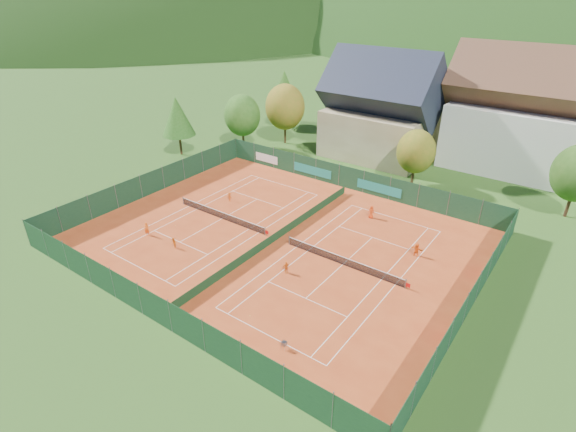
{
  "coord_description": "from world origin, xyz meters",
  "views": [
    {
      "loc": [
        24.95,
        -32.41,
        24.64
      ],
      "look_at": [
        0.0,
        2.0,
        2.0
      ],
      "focal_mm": 28.0,
      "sensor_mm": 36.0,
      "label": 1
    }
  ],
  "objects_px": {
    "player_right_far_b": "(417,250)",
    "player_left_far": "(230,197)",
    "ball_hopper": "(284,343)",
    "player_left_near": "(147,229)",
    "player_right_far_a": "(371,212)",
    "player_left_mid": "(174,243)",
    "chalet": "(381,113)",
    "hotel_block_a": "(527,120)",
    "player_right_near": "(286,267)"
  },
  "relations": [
    {
      "from": "ball_hopper",
      "to": "player_right_near",
      "type": "distance_m",
      "value": 9.84
    },
    {
      "from": "hotel_block_a",
      "to": "player_left_mid",
      "type": "bearing_deg",
      "value": -118.45
    },
    {
      "from": "player_left_far",
      "to": "player_right_near",
      "type": "bearing_deg",
      "value": 144.9
    },
    {
      "from": "hotel_block_a",
      "to": "player_left_far",
      "type": "xyz_separation_m",
      "value": [
        -26.4,
        -31.99,
        -6.8
      ]
    },
    {
      "from": "player_right_far_a",
      "to": "player_left_mid",
      "type": "bearing_deg",
      "value": 47.17
    },
    {
      "from": "player_right_far_a",
      "to": "player_left_far",
      "type": "bearing_deg",
      "value": 15.37
    },
    {
      "from": "chalet",
      "to": "ball_hopper",
      "type": "relative_size",
      "value": 20.25
    },
    {
      "from": "ball_hopper",
      "to": "hotel_block_a",
      "type": "bearing_deg",
      "value": 82.97
    },
    {
      "from": "hotel_block_a",
      "to": "player_left_mid",
      "type": "xyz_separation_m",
      "value": [
        -23.58,
        -43.52,
        -6.79
      ]
    },
    {
      "from": "ball_hopper",
      "to": "player_left_far",
      "type": "relative_size",
      "value": 0.68
    },
    {
      "from": "player_left_far",
      "to": "player_right_far_a",
      "type": "relative_size",
      "value": 0.76
    },
    {
      "from": "player_left_far",
      "to": "chalet",
      "type": "bearing_deg",
      "value": -111.63
    },
    {
      "from": "player_right_far_b",
      "to": "player_left_far",
      "type": "bearing_deg",
      "value": 3.92
    },
    {
      "from": "hotel_block_a",
      "to": "player_left_far",
      "type": "relative_size",
      "value": 18.41
    },
    {
      "from": "player_left_mid",
      "to": "player_right_far_b",
      "type": "height_order",
      "value": "player_right_far_b"
    },
    {
      "from": "ball_hopper",
      "to": "chalet",
      "type": "bearing_deg",
      "value": 107.12
    },
    {
      "from": "player_right_far_b",
      "to": "player_left_near",
      "type": "bearing_deg",
      "value": 27.52
    },
    {
      "from": "chalet",
      "to": "ball_hopper",
      "type": "xyz_separation_m",
      "value": [
        13.04,
        -42.33,
        -6.07
      ]
    },
    {
      "from": "player_right_far_a",
      "to": "player_right_far_b",
      "type": "height_order",
      "value": "player_right_far_a"
    },
    {
      "from": "hotel_block_a",
      "to": "player_left_near",
      "type": "bearing_deg",
      "value": -122.72
    },
    {
      "from": "player_right_far_b",
      "to": "hotel_block_a",
      "type": "bearing_deg",
      "value": -95.6
    },
    {
      "from": "hotel_block_a",
      "to": "player_right_far_b",
      "type": "xyz_separation_m",
      "value": [
        -2.87,
        -30.3,
        -6.67
      ]
    },
    {
      "from": "ball_hopper",
      "to": "player_left_near",
      "type": "relative_size",
      "value": 0.52
    },
    {
      "from": "ball_hopper",
      "to": "player_left_mid",
      "type": "relative_size",
      "value": 0.67
    },
    {
      "from": "player_left_near",
      "to": "player_right_far_b",
      "type": "xyz_separation_m",
      "value": [
        25.04,
        13.15,
        -0.05
      ]
    },
    {
      "from": "player_right_far_a",
      "to": "hotel_block_a",
      "type": "bearing_deg",
      "value": -117.53
    },
    {
      "from": "player_right_far_b",
      "to": "ball_hopper",
      "type": "bearing_deg",
      "value": 80.09
    },
    {
      "from": "player_right_far_a",
      "to": "player_right_far_b",
      "type": "bearing_deg",
      "value": 141.66
    },
    {
      "from": "ball_hopper",
      "to": "player_right_near",
      "type": "height_order",
      "value": "player_right_near"
    },
    {
      "from": "player_right_far_b",
      "to": "player_right_near",
      "type": "bearing_deg",
      "value": 48.54
    },
    {
      "from": "chalet",
      "to": "player_right_far_a",
      "type": "bearing_deg",
      "value": -65.81
    },
    {
      "from": "ball_hopper",
      "to": "player_left_mid",
      "type": "height_order",
      "value": "player_left_mid"
    },
    {
      "from": "player_left_near",
      "to": "hotel_block_a",
      "type": "bearing_deg",
      "value": 26.67
    },
    {
      "from": "ball_hopper",
      "to": "player_left_mid",
      "type": "xyz_separation_m",
      "value": [
        -17.62,
        4.81,
        0.04
      ]
    },
    {
      "from": "chalet",
      "to": "player_right_far_b",
      "type": "relative_size",
      "value": 11.44
    },
    {
      "from": "player_right_near",
      "to": "player_right_far_b",
      "type": "xyz_separation_m",
      "value": [
        8.77,
        9.99,
        0.08
      ]
    },
    {
      "from": "player_left_near",
      "to": "player_right_far_a",
      "type": "relative_size",
      "value": 0.99
    },
    {
      "from": "chalet",
      "to": "hotel_block_a",
      "type": "bearing_deg",
      "value": 17.53
    },
    {
      "from": "chalet",
      "to": "player_left_near",
      "type": "bearing_deg",
      "value": -103.38
    },
    {
      "from": "player_right_far_a",
      "to": "player_right_far_b",
      "type": "distance_m",
      "value": 8.64
    },
    {
      "from": "player_left_near",
      "to": "player_left_mid",
      "type": "relative_size",
      "value": 1.28
    },
    {
      "from": "chalet",
      "to": "player_right_far_b",
      "type": "xyz_separation_m",
      "value": [
        16.13,
        -24.3,
        -5.92
      ]
    },
    {
      "from": "player_left_mid",
      "to": "ball_hopper",
      "type": "bearing_deg",
      "value": 19.5
    },
    {
      "from": "player_left_far",
      "to": "ball_hopper",
      "type": "bearing_deg",
      "value": 135.62
    },
    {
      "from": "player_left_far",
      "to": "player_right_far_a",
      "type": "distance_m",
      "value": 17.42
    },
    {
      "from": "player_left_mid",
      "to": "player_right_far_a",
      "type": "distance_m",
      "value": 22.33
    },
    {
      "from": "player_left_mid",
      "to": "player_right_near",
      "type": "relative_size",
      "value": 0.95
    },
    {
      "from": "player_left_far",
      "to": "player_right_near",
      "type": "height_order",
      "value": "player_right_near"
    },
    {
      "from": "chalet",
      "to": "player_right_far_b",
      "type": "distance_m",
      "value": 29.76
    },
    {
      "from": "player_left_near",
      "to": "player_left_far",
      "type": "relative_size",
      "value": 1.3
    }
  ]
}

